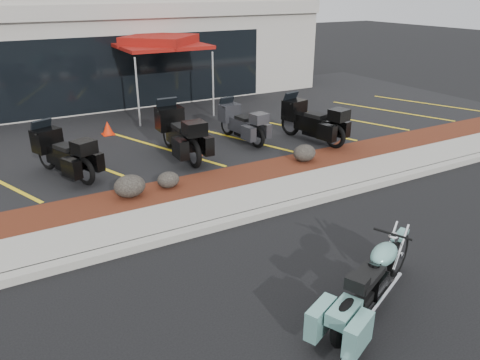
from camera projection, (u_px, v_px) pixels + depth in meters
ground at (272, 240)px, 8.75m from camera, size 90.00×90.00×0.00m
curb at (248, 217)px, 9.44m from camera, size 24.00×0.25×0.15m
sidewalk at (231, 204)px, 10.01m from camera, size 24.00×1.20×0.15m
mulch_bed at (207, 185)px, 10.97m from camera, size 24.00×1.20×0.16m
upper_lot at (136, 129)px, 15.32m from camera, size 26.00×9.60×0.15m
dealership_building at (85, 48)px, 19.63m from camera, size 18.00×8.16×4.00m
boulder_left at (130, 186)px, 10.08m from camera, size 0.68×0.57×0.49m
boulder_mid at (168, 180)px, 10.57m from camera, size 0.51×0.43×0.36m
boulder_right at (304, 153)px, 12.15m from camera, size 0.62×0.52×0.44m
hero_cruiser at (399, 248)px, 7.49m from camera, size 2.89×1.82×1.00m
touring_black_front at (45, 145)px, 11.46m from camera, size 1.61×2.36×1.28m
touring_black_mid at (168, 123)px, 12.99m from camera, size 0.98×2.49×1.44m
touring_grey at (227, 116)px, 14.16m from camera, size 1.02×2.13×1.19m
touring_black_rear at (291, 114)px, 14.13m from camera, size 1.38×2.45×1.34m
traffic_cone at (108, 128)px, 14.38m from camera, size 0.41×0.41×0.42m
popup_canopy at (160, 43)px, 16.10m from camera, size 3.62×3.62×2.68m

